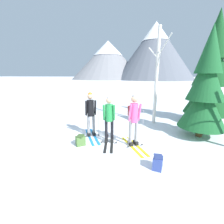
# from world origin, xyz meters

# --- Properties ---
(ground_plane) EXTENTS (400.00, 400.00, 0.00)m
(ground_plane) POSITION_xyz_m (0.00, 0.00, 0.00)
(ground_plane) COLOR white
(skier_in_black) EXTENTS (1.12, 1.72, 1.83)m
(skier_in_black) POSITION_xyz_m (-0.84, 0.42, 1.04)
(skier_in_black) COLOR #1E84D1
(skier_in_black) RESTS_ON ground
(skier_in_green) EXTENTS (0.60, 1.64, 1.75)m
(skier_in_green) POSITION_xyz_m (0.02, -0.03, 0.99)
(skier_in_green) COLOR black
(skier_in_green) RESTS_ON ground
(skier_in_pink) EXTENTS (1.06, 1.60, 1.86)m
(skier_in_pink) POSITION_xyz_m (0.93, -0.15, 1.07)
(skier_in_pink) COLOR yellow
(skier_in_pink) RESTS_ON ground
(pine_tree_near) EXTENTS (2.27, 2.27, 5.49)m
(pine_tree_near) POSITION_xyz_m (4.60, 3.26, 2.51)
(pine_tree_near) COLOR #51381E
(pine_tree_near) RESTS_ON ground
(pine_tree_mid) EXTENTS (1.78, 1.78, 4.29)m
(pine_tree_mid) POSITION_xyz_m (3.60, 1.16, 1.96)
(pine_tree_mid) COLOR #51381E
(pine_tree_mid) RESTS_ON ground
(birch_tree_slender) EXTENTS (0.97, 1.04, 4.73)m
(birch_tree_slender) POSITION_xyz_m (1.89, 2.68, 2.44)
(birch_tree_slender) COLOR silver
(birch_tree_slender) RESTS_ON ground
(backpack_on_snow_front) EXTENTS (0.40, 0.38, 0.38)m
(backpack_on_snow_front) POSITION_xyz_m (-0.94, -0.51, 0.19)
(backpack_on_snow_front) COLOR #4C7238
(backpack_on_snow_front) RESTS_ON ground
(backpack_on_snow_beside) EXTENTS (0.31, 0.37, 0.38)m
(backpack_on_snow_beside) POSITION_xyz_m (1.66, -1.51, 0.19)
(backpack_on_snow_beside) COLOR #384C99
(backpack_on_snow_beside) RESTS_ON ground
(mountain_ridge_distant) EXTENTS (64.36, 45.39, 27.07)m
(mountain_ridge_distant) POSITION_xyz_m (-3.75, 79.74, 12.39)
(mountain_ridge_distant) COLOR gray
(mountain_ridge_distant) RESTS_ON ground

